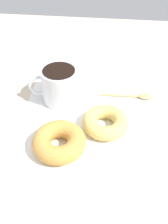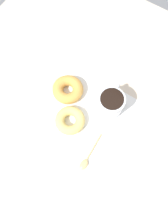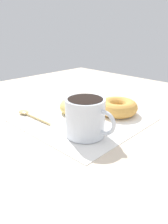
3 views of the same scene
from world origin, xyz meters
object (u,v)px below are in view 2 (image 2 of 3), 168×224
spoon (87,159)px  donut_far (70,120)px  donut_near_cup (68,89)px  coffee_cup (111,103)px

spoon → donut_far: bearing=146.5°
donut_near_cup → spoon: (19.41, -17.45, -1.58)cm
coffee_cup → donut_near_cup: (-16.33, -2.88, -2.64)cm
spoon → coffee_cup: bearing=98.6°
coffee_cup → donut_far: (-9.08, -12.29, -2.93)cm
donut_near_cup → coffee_cup: bearing=10.0°
donut_near_cup → donut_far: 11.88cm
coffee_cup → spoon: bearing=-81.4°
spoon → donut_near_cup: bearing=138.0°
donut_near_cup → donut_far: (7.25, -9.40, -0.29)cm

